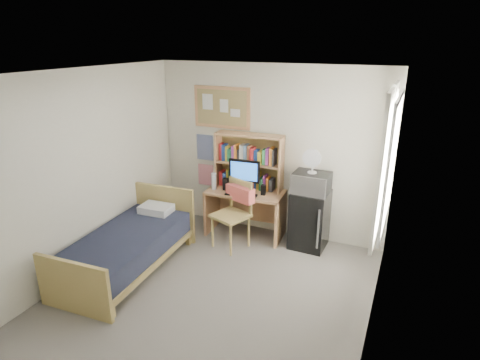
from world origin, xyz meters
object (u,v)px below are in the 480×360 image
at_px(desk_chair, 231,215).
at_px(microwave, 311,183).
at_px(desk, 245,213).
at_px(monitor, 244,176).
at_px(bed, 127,252).
at_px(mini_fridge, 309,219).
at_px(speaker_right, 263,190).
at_px(desk_fan, 313,162).
at_px(speaker_left, 226,184).
at_px(bulletin_board, 222,107).

bearing_deg(desk_chair, microwave, 44.39).
distance_m(desk, monitor, 0.62).
bearing_deg(desk, bed, -126.64).
bearing_deg(bed, mini_fridge, 35.62).
height_order(desk_chair, microwave, microwave).
height_order(speaker_right, desk_fan, desk_fan).
bearing_deg(speaker_right, desk_fan, 1.67).
bearing_deg(microwave, desk_chair, -153.83).
distance_m(desk_chair, desk_fan, 1.40).
bearing_deg(speaker_right, monitor, 180.00).
distance_m(bed, speaker_left, 1.76).
distance_m(bulletin_board, desk, 1.67).
bearing_deg(desk_fan, mini_fridge, 90.00).
bearing_deg(desk_fan, speaker_right, -173.11).
bearing_deg(bed, monitor, 52.82).
height_order(desk_chair, speaker_left, desk_chair).
bearing_deg(speaker_right, desk, 168.69).
bearing_deg(bulletin_board, speaker_left, -58.08).
distance_m(bulletin_board, speaker_right, 1.43).
distance_m(bulletin_board, mini_fridge, 2.15).
distance_m(desk_chair, speaker_left, 0.55).
xyz_separation_m(desk, mini_fridge, (1.00, 0.04, 0.06)).
relative_size(bulletin_board, desk_chair, 0.92).
xyz_separation_m(desk_chair, speaker_left, (-0.25, 0.37, 0.32)).
height_order(monitor, desk_fan, desk_fan).
xyz_separation_m(bulletin_board, bed, (-0.50, -1.87, -1.66)).
bearing_deg(bed, desk_chair, 45.78).
relative_size(bulletin_board, desk_fan, 2.96).
relative_size(bulletin_board, monitor, 1.87).
height_order(mini_fridge, speaker_left, speaker_left).
xyz_separation_m(desk_chair, monitor, (0.05, 0.39, 0.48)).
relative_size(desk_chair, speaker_left, 5.50).
relative_size(monitor, microwave, 1.00).
bearing_deg(microwave, bulletin_board, 171.53).
height_order(bulletin_board, desk, bulletin_board).
xyz_separation_m(monitor, microwave, (1.00, 0.08, 0.02)).
relative_size(desk, microwave, 2.32).
xyz_separation_m(desk_chair, microwave, (1.04, 0.47, 0.50)).
relative_size(desk, desk_chair, 1.15).
height_order(speaker_left, desk_fan, desk_fan).
distance_m(desk, desk_fan, 1.38).
distance_m(bed, monitor, 1.97).
height_order(bulletin_board, microwave, bulletin_board).
bearing_deg(desk, monitor, -90.00).
xyz_separation_m(desk, desk_chair, (-0.04, -0.45, 0.14)).
distance_m(bed, speaker_right, 2.10).
xyz_separation_m(speaker_left, desk_fan, (1.30, 0.10, 0.48)).
bearing_deg(desk, speaker_left, -168.69).
bearing_deg(microwave, speaker_right, -173.11).
xyz_separation_m(bed, speaker_left, (0.73, 1.50, 0.56)).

